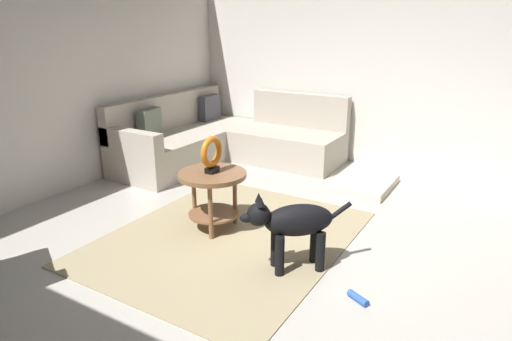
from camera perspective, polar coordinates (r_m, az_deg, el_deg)
ground_plane at (r=3.51m, az=4.76°, el=-13.01°), size 6.00×6.00×0.10m
wall_back at (r=5.04m, az=-26.99°, el=11.66°), size 6.00×0.12×2.70m
wall_right at (r=5.80m, az=18.54°, el=13.33°), size 0.12×6.00×2.70m
area_rug at (r=3.90m, az=-3.57°, el=-8.58°), size 2.30×1.90×0.01m
sectional_couch at (r=5.93m, az=-4.17°, el=3.88°), size 2.20×2.25×0.88m
side_table at (r=3.91m, az=-5.61°, el=-1.95°), size 0.60×0.60×0.54m
torus_sculpture at (r=3.82m, az=-5.75°, el=2.19°), size 0.28×0.08×0.33m
dog_bed_mat at (r=5.17m, az=13.79°, el=-1.64°), size 0.80×0.60×0.09m
dog at (r=3.27m, az=4.77°, el=-6.90°), size 0.61×0.66×0.63m
dog_toy_rope at (r=3.16m, az=13.04°, el=-15.76°), size 0.12×0.17×0.05m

